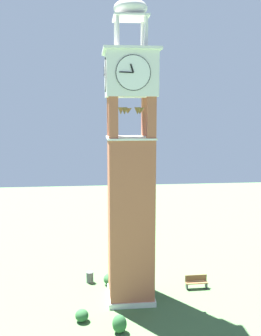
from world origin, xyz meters
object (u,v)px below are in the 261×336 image
object	(u,v)px
clock_tower	(131,179)
lamp_post	(132,231)
park_bench	(196,282)
trash_bin	(90,277)

from	to	relation	value
clock_tower	lamp_post	distance (m)	9.07
park_bench	trash_bin	distance (m)	7.86
clock_tower	trash_bin	xyz separation A→B (m)	(2.66, 2.78, -7.86)
clock_tower	park_bench	bearing A→B (deg)	-79.44
park_bench	lamp_post	distance (m)	7.50
clock_tower	park_bench	world-z (taller)	clock_tower
park_bench	clock_tower	bearing A→B (deg)	100.56
park_bench	lamp_post	bearing A→B (deg)	33.83
park_bench	trash_bin	bearing A→B (deg)	77.09
lamp_post	trash_bin	xyz separation A→B (m)	(-4.25, 3.63, -2.06)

